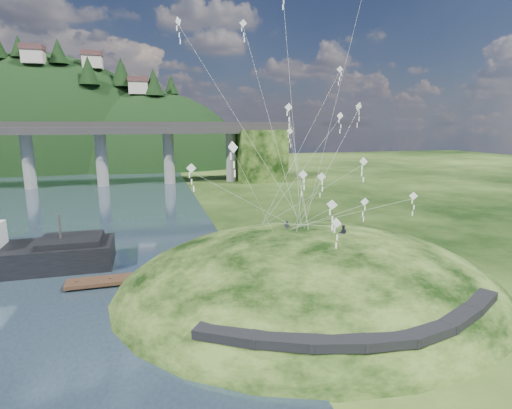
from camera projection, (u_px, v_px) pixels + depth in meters
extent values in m
plane|color=black|center=(228.00, 305.00, 32.58)|extent=(320.00, 320.00, 0.00)
ellipsoid|color=black|center=(309.00, 301.00, 36.79)|extent=(36.00, 32.00, 13.00)
cube|color=black|center=(228.00, 333.00, 24.22)|extent=(4.32, 3.62, 0.71)
cube|color=black|center=(283.00, 340.00, 23.40)|extent=(4.10, 2.97, 0.61)
cube|color=black|center=(338.00, 342.00, 23.21)|extent=(3.85, 2.37, 0.62)
cube|color=black|center=(387.00, 339.00, 23.55)|extent=(3.62, 1.83, 0.66)
cube|color=black|center=(429.00, 331.00, 24.49)|extent=(3.82, 2.27, 0.68)
cube|color=black|center=(458.00, 316.00, 26.13)|extent=(4.11, 2.97, 0.71)
cube|color=black|center=(478.00, 301.00, 28.35)|extent=(4.26, 3.43, 0.66)
cylinder|color=gray|center=(28.00, 160.00, 89.53)|extent=(2.60, 2.60, 13.00)
cylinder|color=gray|center=(101.00, 159.00, 93.44)|extent=(2.60, 2.60, 13.00)
cylinder|color=gray|center=(169.00, 157.00, 97.34)|extent=(2.60, 2.60, 13.00)
cylinder|color=gray|center=(231.00, 156.00, 101.24)|extent=(2.60, 2.60, 13.00)
cube|color=black|center=(260.00, 155.00, 103.13)|extent=(12.00, 11.00, 13.00)
ellipsoid|color=black|center=(52.00, 182.00, 143.04)|extent=(96.00, 68.00, 88.00)
ellipsoid|color=black|center=(153.00, 192.00, 145.07)|extent=(76.00, 56.00, 72.00)
cone|color=black|center=(18.00, 46.00, 122.30)|extent=(4.97, 4.97, 6.54)
cone|color=black|center=(58.00, 51.00, 123.51)|extent=(5.83, 5.83, 7.67)
cone|color=black|center=(88.00, 70.00, 122.28)|extent=(6.47, 6.47, 8.51)
cone|color=black|center=(121.00, 72.00, 131.01)|extent=(7.13, 7.13, 9.38)
cone|color=black|center=(153.00, 82.00, 129.53)|extent=(6.56, 6.56, 8.63)
cone|color=black|center=(171.00, 85.00, 136.35)|extent=(4.88, 4.88, 6.42)
cube|color=beige|center=(33.00, 57.00, 120.39)|extent=(6.00, 5.00, 4.00)
cube|color=#553130|center=(32.00, 48.00, 119.85)|extent=(6.40, 5.40, 1.60)
cube|color=beige|center=(93.00, 62.00, 130.12)|extent=(6.00, 5.00, 4.00)
cube|color=#553130|center=(92.00, 54.00, 129.59)|extent=(6.40, 5.40, 1.60)
cube|color=beige|center=(138.00, 88.00, 129.61)|extent=(6.00, 5.00, 4.00)
cube|color=#553130|center=(138.00, 80.00, 129.08)|extent=(6.40, 5.40, 1.60)
cube|color=black|center=(71.00, 240.00, 40.87)|extent=(5.92, 4.94, 0.59)
cylinder|color=#2D2B2B|center=(60.00, 228.00, 40.36)|extent=(0.24, 0.24, 2.95)
cube|color=#362216|center=(142.00, 277.00, 37.41)|extent=(13.33, 2.44, 0.33)
cylinder|color=#362216|center=(77.00, 286.00, 35.88)|extent=(0.28, 0.28, 0.95)
cylinder|color=#362216|center=(110.00, 283.00, 36.67)|extent=(0.28, 0.28, 0.95)
cylinder|color=#362216|center=(142.00, 279.00, 37.46)|extent=(0.28, 0.28, 0.95)
cylinder|color=#362216|center=(173.00, 276.00, 38.24)|extent=(0.28, 0.28, 0.95)
cylinder|color=#362216|center=(203.00, 273.00, 39.03)|extent=(0.28, 0.28, 0.95)
imported|color=#252631|center=(287.00, 220.00, 37.36)|extent=(0.62, 0.50, 1.47)
imported|color=#252631|center=(343.00, 225.00, 35.56)|extent=(0.95, 0.90, 1.55)
cube|color=white|center=(413.00, 196.00, 34.02)|extent=(0.61, 0.43, 0.70)
cube|color=white|center=(413.00, 202.00, 34.12)|extent=(0.09, 0.05, 0.41)
cube|color=white|center=(413.00, 207.00, 34.21)|extent=(0.09, 0.05, 0.41)
cube|color=white|center=(412.00, 213.00, 34.31)|extent=(0.09, 0.05, 0.41)
cube|color=white|center=(289.00, 107.00, 38.44)|extent=(0.81, 0.19, 0.80)
cube|color=white|center=(289.00, 113.00, 38.55)|extent=(0.11, 0.05, 0.47)
cube|color=white|center=(288.00, 119.00, 38.67)|extent=(0.11, 0.05, 0.47)
cube|color=white|center=(288.00, 125.00, 38.78)|extent=(0.11, 0.05, 0.47)
cube|color=white|center=(364.00, 162.00, 32.62)|extent=(0.43, 0.61, 0.70)
cube|color=white|center=(363.00, 168.00, 32.72)|extent=(0.08, 0.07, 0.42)
cube|color=white|center=(363.00, 174.00, 32.82)|extent=(0.08, 0.07, 0.42)
cube|color=white|center=(363.00, 180.00, 32.92)|extent=(0.08, 0.07, 0.42)
cube|color=white|center=(290.00, 131.00, 39.79)|extent=(0.50, 0.50, 0.65)
cube|color=white|center=(290.00, 136.00, 39.88)|extent=(0.09, 0.05, 0.39)
cube|color=white|center=(290.00, 141.00, 39.98)|extent=(0.09, 0.05, 0.39)
cube|color=white|center=(290.00, 146.00, 40.07)|extent=(0.09, 0.05, 0.39)
cube|color=white|center=(321.00, 177.00, 30.89)|extent=(0.66, 0.24, 0.67)
cube|color=white|center=(321.00, 183.00, 30.99)|extent=(0.09, 0.03, 0.39)
cube|color=white|center=(321.00, 189.00, 31.08)|extent=(0.09, 0.03, 0.39)
cube|color=white|center=(321.00, 195.00, 31.18)|extent=(0.09, 0.03, 0.39)
cube|color=white|center=(178.00, 21.00, 36.43)|extent=(0.47, 0.70, 0.78)
cube|color=white|center=(178.00, 28.00, 36.54)|extent=(0.09, 0.08, 0.47)
cube|color=white|center=(179.00, 35.00, 36.66)|extent=(0.09, 0.08, 0.47)
cube|color=white|center=(179.00, 41.00, 36.77)|extent=(0.09, 0.08, 0.47)
cube|color=white|center=(332.00, 205.00, 30.69)|extent=(0.71, 0.54, 0.83)
cube|color=white|center=(332.00, 212.00, 30.81)|extent=(0.11, 0.06, 0.49)
cube|color=white|center=(331.00, 220.00, 30.93)|extent=(0.11, 0.06, 0.49)
cube|color=white|center=(331.00, 227.00, 31.05)|extent=(0.11, 0.06, 0.49)
cube|color=white|center=(303.00, 175.00, 28.93)|extent=(0.64, 0.22, 0.66)
cube|color=white|center=(303.00, 181.00, 29.02)|extent=(0.09, 0.02, 0.38)
cube|color=white|center=(303.00, 187.00, 29.12)|extent=(0.09, 0.02, 0.38)
cube|color=white|center=(303.00, 194.00, 29.21)|extent=(0.09, 0.02, 0.38)
cube|color=white|center=(365.00, 202.00, 36.28)|extent=(0.80, 0.22, 0.79)
cube|color=white|center=(364.00, 208.00, 36.39)|extent=(0.11, 0.04, 0.46)
cube|color=white|center=(364.00, 214.00, 36.50)|extent=(0.11, 0.04, 0.46)
cube|color=white|center=(364.00, 220.00, 36.61)|extent=(0.11, 0.04, 0.46)
cube|color=white|center=(340.00, 69.00, 43.69)|extent=(0.66, 0.31, 0.68)
cube|color=white|center=(340.00, 74.00, 43.79)|extent=(0.09, 0.03, 0.41)
cube|color=white|center=(340.00, 79.00, 43.89)|extent=(0.09, 0.03, 0.41)
cube|color=white|center=(339.00, 84.00, 43.99)|extent=(0.09, 0.03, 0.41)
cube|color=white|center=(340.00, 116.00, 40.68)|extent=(0.74, 0.15, 0.74)
cube|color=white|center=(340.00, 121.00, 40.78)|extent=(0.10, 0.04, 0.43)
cube|color=white|center=(340.00, 126.00, 40.88)|extent=(0.10, 0.04, 0.43)
cube|color=white|center=(339.00, 131.00, 40.99)|extent=(0.10, 0.04, 0.43)
cube|color=white|center=(282.00, 1.00, 36.84)|extent=(0.10, 0.08, 0.48)
cube|color=white|center=(282.00, 7.00, 36.96)|extent=(0.10, 0.08, 0.48)
cube|color=white|center=(336.00, 223.00, 27.67)|extent=(0.50, 0.62, 0.75)
cube|color=white|center=(336.00, 230.00, 27.77)|extent=(0.09, 0.08, 0.44)
cube|color=white|center=(336.00, 238.00, 27.88)|extent=(0.09, 0.08, 0.44)
cube|color=white|center=(335.00, 245.00, 27.99)|extent=(0.09, 0.08, 0.44)
cube|color=white|center=(359.00, 107.00, 41.09)|extent=(0.84, 0.36, 0.86)
cube|color=white|center=(358.00, 113.00, 41.21)|extent=(0.10, 0.09, 0.51)
cube|color=white|center=(358.00, 119.00, 41.34)|extent=(0.10, 0.09, 0.51)
cube|color=white|center=(358.00, 125.00, 41.46)|extent=(0.10, 0.09, 0.51)
cube|color=white|center=(243.00, 23.00, 38.74)|extent=(0.72, 0.21, 0.71)
cube|color=white|center=(243.00, 29.00, 38.84)|extent=(0.09, 0.04, 0.42)
cube|color=white|center=(243.00, 34.00, 38.94)|extent=(0.09, 0.04, 0.42)
cube|color=white|center=(243.00, 40.00, 39.04)|extent=(0.09, 0.04, 0.42)
cube|color=white|center=(233.00, 147.00, 26.05)|extent=(0.54, 0.66, 0.81)
cube|color=white|center=(233.00, 156.00, 26.17)|extent=(0.09, 0.08, 0.47)
cube|color=white|center=(233.00, 165.00, 26.28)|extent=(0.09, 0.08, 0.47)
cube|color=white|center=(233.00, 174.00, 26.40)|extent=(0.09, 0.08, 0.47)
cube|color=white|center=(191.00, 168.00, 29.22)|extent=(0.73, 0.18, 0.72)
cube|color=white|center=(191.00, 175.00, 29.33)|extent=(0.09, 0.05, 0.42)
cube|color=white|center=(192.00, 182.00, 29.43)|extent=(0.09, 0.05, 0.42)
cube|color=white|center=(192.00, 189.00, 29.53)|extent=(0.09, 0.05, 0.42)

